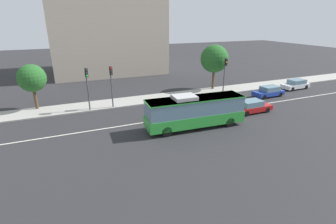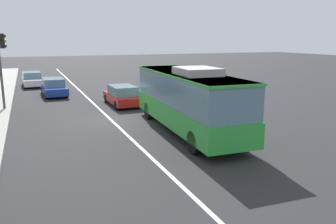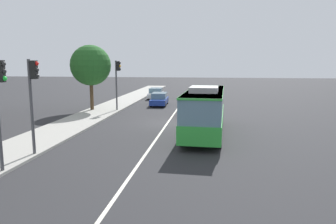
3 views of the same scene
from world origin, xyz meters
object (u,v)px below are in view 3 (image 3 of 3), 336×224
at_px(traffic_light_near_corner, 33,91).
at_px(traffic_light_mid_block, 118,77).
at_px(traffic_light_far_corner, 0,96).
at_px(transit_bus, 205,109).
at_px(sedan_blue, 159,99).
at_px(sedan_white, 156,93).
at_px(sedan_red, 193,108).
at_px(street_tree_kerbside_centre, 91,65).

relative_size(traffic_light_near_corner, traffic_light_mid_block, 1.00).
bearing_deg(traffic_light_far_corner, transit_bus, 40.95).
bearing_deg(transit_bus, traffic_light_far_corner, 138.69).
distance_m(sedan_blue, traffic_light_far_corner, 24.38).
xyz_separation_m(sedan_white, traffic_light_near_corner, (-28.09, 1.77, 2.84)).
distance_m(transit_bus, traffic_light_mid_block, 13.34).
bearing_deg(traffic_light_mid_block, sedan_blue, 61.25).
height_order(transit_bus, sedan_blue, transit_bus).
xyz_separation_m(transit_bus, sedan_blue, (14.81, 5.56, -1.09)).
height_order(sedan_red, traffic_light_near_corner, traffic_light_near_corner).
relative_size(transit_bus, traffic_light_near_corner, 1.94).
height_order(sedan_blue, street_tree_kerbside_centre, street_tree_kerbside_centre).
xyz_separation_m(sedan_red, traffic_light_near_corner, (-14.71, 7.64, 2.84)).
bearing_deg(transit_bus, sedan_white, 21.09).
distance_m(traffic_light_near_corner, traffic_light_far_corner, 2.75).
relative_size(traffic_light_near_corner, traffic_light_far_corner, 1.00).
relative_size(sedan_white, sedan_blue, 1.00).
distance_m(sedan_red, sedan_blue, 7.80).
distance_m(transit_bus, traffic_light_near_corner, 11.13).
bearing_deg(sedan_white, traffic_light_far_corner, -5.84).
height_order(traffic_light_near_corner, street_tree_kerbside_centre, street_tree_kerbside_centre).
relative_size(transit_bus, traffic_light_mid_block, 1.94).
relative_size(traffic_light_near_corner, street_tree_kerbside_centre, 0.77).
height_order(transit_bus, traffic_light_far_corner, traffic_light_far_corner).
distance_m(traffic_light_mid_block, street_tree_kerbside_centre, 3.01).
height_order(transit_bus, sedan_red, transit_bus).
xyz_separation_m(traffic_light_near_corner, traffic_light_mid_block, (16.06, 0.13, 0.00)).
xyz_separation_m(traffic_light_far_corner, street_tree_kerbside_centre, (18.73, 2.94, 1.14)).
distance_m(sedan_blue, traffic_light_mid_block, 6.85).
relative_size(sedan_red, street_tree_kerbside_centre, 0.67).
xyz_separation_m(sedan_white, sedan_red, (-13.37, -5.87, 0.00)).
height_order(sedan_white, traffic_light_near_corner, traffic_light_near_corner).
relative_size(sedan_red, traffic_light_far_corner, 0.87).
bearing_deg(sedan_white, traffic_light_near_corner, -6.19).
bearing_deg(sedan_blue, traffic_light_far_corner, -10.38).
distance_m(sedan_blue, street_tree_kerbside_centre, 9.10).
distance_m(transit_bus, street_tree_kerbside_centre, 15.49).
distance_m(sedan_red, street_tree_kerbside_centre, 11.36).
relative_size(sedan_blue, traffic_light_mid_block, 0.88).
height_order(transit_bus, sedan_white, transit_bus).
bearing_deg(transit_bus, street_tree_kerbside_centre, 53.91).
bearing_deg(sedan_white, transit_bus, 15.67).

